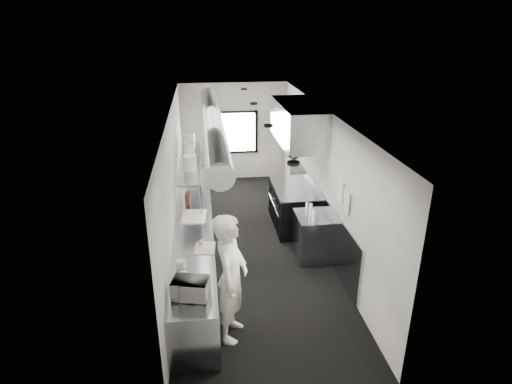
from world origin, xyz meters
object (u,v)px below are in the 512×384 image
object	(u,v)px
far_work_table	(195,174)
knife_block	(188,198)
pass_shelf	(191,162)
plate_stack_a	(190,163)
squeeze_bottle_a	(314,217)
plate_stack_d	(189,141)
deli_tub_b	(181,264)
plate_stack_c	(188,149)
range	(292,207)
microwave	(191,288)
squeeze_bottle_d	(311,208)
line_cook	(231,278)
exhaust_hood	(298,123)
squeeze_bottle_c	(311,212)
squeeze_bottle_e	(307,206)
deli_tub_a	(184,275)
bottle_station	(312,236)
prep_counter	(195,239)
squeeze_bottle_b	(313,214)
cutting_board	(194,216)
small_plate	(201,245)
plate_stack_b	(190,157)

from	to	relation	value
far_work_table	knife_block	distance (m)	3.03
pass_shelf	plate_stack_a	size ratio (longest dim) A/B	9.60
squeeze_bottle_a	plate_stack_d	bearing A→B (deg)	129.73
deli_tub_b	plate_stack_c	world-z (taller)	plate_stack_c
far_work_table	plate_stack_c	size ratio (longest dim) A/B	3.77
range	plate_stack_d	world-z (taller)	plate_stack_d
knife_block	microwave	bearing A→B (deg)	-78.51
squeeze_bottle_d	knife_block	bearing A→B (deg)	161.61
line_cook	plate_stack_a	size ratio (longest dim) A/B	6.37
exhaust_hood	squeeze_bottle_a	bearing A→B (deg)	-90.23
exhaust_hood	squeeze_bottle_c	world-z (taller)	exhaust_hood
range	squeeze_bottle_a	distance (m)	1.74
plate_stack_a	squeeze_bottle_a	distance (m)	2.72
range	squeeze_bottle_e	bearing A→B (deg)	-87.41
deli_tub_a	squeeze_bottle_c	bearing A→B (deg)	37.79
far_work_table	squeeze_bottle_d	xyz separation A→B (m)	(2.28, -3.77, 0.55)
far_work_table	deli_tub_b	bearing A→B (deg)	-91.88
bottle_station	plate_stack_c	distance (m)	3.37
plate_stack_c	prep_counter	bearing A→B (deg)	-87.51
squeeze_bottle_b	squeeze_bottle_e	bearing A→B (deg)	93.42
knife_block	plate_stack_a	size ratio (longest dim) A/B	0.71
microwave	cutting_board	world-z (taller)	microwave
microwave	far_work_table	bearing A→B (deg)	102.93
plate_stack_d	squeeze_bottle_e	world-z (taller)	plate_stack_d
far_work_table	line_cook	bearing A→B (deg)	-84.73
exhaust_hood	squeeze_bottle_a	distance (m)	2.17
far_work_table	squeeze_bottle_b	size ratio (longest dim) A/B	6.79
prep_counter	plate_stack_d	distance (m)	2.67
deli_tub_b	cutting_board	world-z (taller)	deli_tub_b
pass_shelf	squeeze_bottle_c	bearing A→B (deg)	-36.81
far_work_table	squeeze_bottle_d	distance (m)	4.44
plate_stack_c	line_cook	bearing A→B (deg)	-81.22
microwave	deli_tub_a	distance (m)	0.49
squeeze_bottle_d	range	bearing A→B (deg)	93.92
range	small_plate	size ratio (longest dim) A/B	10.01
microwave	squeeze_bottle_c	size ratio (longest dim) A/B	2.74
bottle_station	plate_stack_d	xyz separation A→B (m)	(-2.37, 2.52, 1.32)
small_plate	cutting_board	size ratio (longest dim) A/B	0.26
far_work_table	microwave	world-z (taller)	microwave
squeeze_bottle_d	squeeze_bottle_e	bearing A→B (deg)	102.97
prep_counter	squeeze_bottle_b	distance (m)	2.35
knife_block	plate_stack_a	world-z (taller)	plate_stack_a
small_plate	knife_block	xyz separation A→B (m)	(-0.25, 1.81, 0.10)
knife_block	squeeze_bottle_e	distance (m)	2.43
plate_stack_b	squeeze_bottle_d	size ratio (longest dim) A/B	1.57
plate_stack_d	squeeze_bottle_a	bearing A→B (deg)	-50.27
cutting_board	deli_tub_a	bearing A→B (deg)	-93.58
deli_tub_a	small_plate	world-z (taller)	deli_tub_a
exhaust_hood	squeeze_bottle_d	bearing A→B (deg)	-88.72
prep_counter	squeeze_bottle_a	xyz separation A→B (m)	(2.24, -0.46, 0.55)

